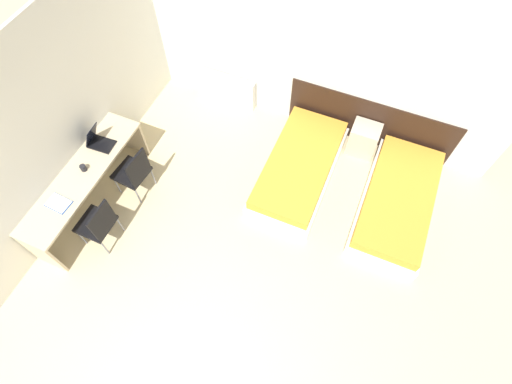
{
  "coord_description": "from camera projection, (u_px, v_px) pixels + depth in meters",
  "views": [
    {
      "loc": [
        1.08,
        -0.2,
        5.22
      ],
      "look_at": [
        0.0,
        2.35,
        0.55
      ],
      "focal_mm": 28.0,
      "sensor_mm": 36.0,
      "label": 1
    }
  ],
  "objects": [
    {
      "name": "desk",
      "position": [
        85.0,
        181.0,
        5.48
      ],
      "size": [
        0.54,
        2.18,
        0.75
      ],
      "color": "#C6B28E",
      "rests_on": "ground_plane"
    },
    {
      "name": "radiator",
      "position": [
        226.0,
        89.0,
        6.79
      ],
      "size": [
        1.03,
        0.12,
        0.56
      ],
      "color": "silver",
      "rests_on": "ground_plane"
    },
    {
      "name": "headboard_panel",
      "position": [
        369.0,
        123.0,
        6.21
      ],
      "size": [
        2.6,
        0.03,
        0.87
      ],
      "color": "black",
      "rests_on": "ground_plane"
    },
    {
      "name": "wall_back",
      "position": [
        310.0,
        55.0,
        5.66
      ],
      "size": [
        6.0,
        0.05,
        2.7
      ],
      "color": "silver",
      "rests_on": "ground_plane"
    },
    {
      "name": "open_notebook",
      "position": [
        58.0,
        203.0,
        5.11
      ],
      "size": [
        0.32,
        0.23,
        0.02
      ],
      "rotation": [
        0.0,
        0.0,
        -0.06
      ],
      "color": "#1E4793",
      "rests_on": "desk"
    },
    {
      "name": "wall_left",
      "position": [
        70.0,
        108.0,
        5.15
      ],
      "size": [
        0.05,
        5.28,
        2.7
      ],
      "color": "silver",
      "rests_on": "ground_plane"
    },
    {
      "name": "bed_near_door",
      "position": [
        397.0,
        201.0,
        5.79
      ],
      "size": [
        0.99,
        2.03,
        0.37
      ],
      "color": "silver",
      "rests_on": "ground_plane"
    },
    {
      "name": "chair_near_notebook",
      "position": [
        98.0,
        223.0,
        5.25
      ],
      "size": [
        0.44,
        0.44,
        0.91
      ],
      "rotation": [
        0.0,
        0.0,
        -0.01
      ],
      "color": "black",
      "rests_on": "ground_plane"
    },
    {
      "name": "chair_near_laptop",
      "position": [
        134.0,
        172.0,
        5.67
      ],
      "size": [
        0.48,
        0.48,
        0.91
      ],
      "rotation": [
        0.0,
        0.0,
        -0.09
      ],
      "color": "black",
      "rests_on": "ground_plane"
    },
    {
      "name": "bed_near_window",
      "position": [
        299.0,
        167.0,
        6.09
      ],
      "size": [
        0.99,
        2.03,
        0.37
      ],
      "color": "silver",
      "rests_on": "ground_plane"
    },
    {
      "name": "laptop",
      "position": [
        98.0,
        141.0,
        5.55
      ],
      "size": [
        0.37,
        0.26,
        0.34
      ],
      "rotation": [
        0.0,
        0.0,
        0.06
      ],
      "color": "black",
      "rests_on": "desk"
    },
    {
      "name": "nightstand",
      "position": [
        363.0,
        139.0,
        6.25
      ],
      "size": [
        0.43,
        0.36,
        0.54
      ],
      "color": "beige",
      "rests_on": "ground_plane"
    },
    {
      "name": "mug",
      "position": [
        83.0,
        168.0,
        5.34
      ],
      "size": [
        0.08,
        0.08,
        0.09
      ],
      "color": "black",
      "rests_on": "desk"
    },
    {
      "name": "ground_plane",
      "position": [
        180.0,
        370.0,
        4.8
      ],
      "size": [
        20.0,
        20.0,
        0.0
      ],
      "primitive_type": "plane",
      "color": "beige"
    }
  ]
}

